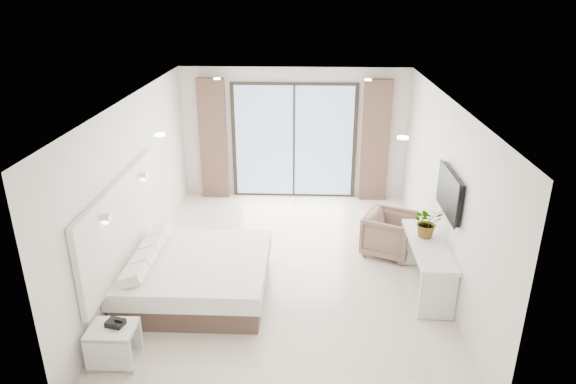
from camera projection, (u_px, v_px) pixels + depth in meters
The scene contains 8 objects.
ground at pixel (288, 269), 8.14m from camera, with size 6.20×6.20×0.00m, color beige.
room_shell at pixel (277, 161), 8.17m from camera, with size 4.62×6.22×2.72m.
bed at pixel (195, 276), 7.38m from camera, with size 2.02×1.93×0.70m.
nightstand at pixel (114, 345), 6.03m from camera, with size 0.54×0.45×0.49m.
phone at pixel (115, 323), 5.96m from camera, with size 0.20×0.15×0.07m, color black.
console_desk at pixel (428, 256), 7.37m from camera, with size 0.51×1.62×0.77m.
plant at pixel (427, 225), 7.43m from camera, with size 0.42×0.46×0.36m, color #33662D.
armchair at pixel (390, 232), 8.47m from camera, with size 0.77×0.72×0.79m, color #7D6252.
Camera 1 is at (0.31, -7.09, 4.17)m, focal length 32.00 mm.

